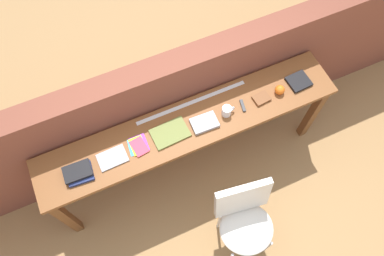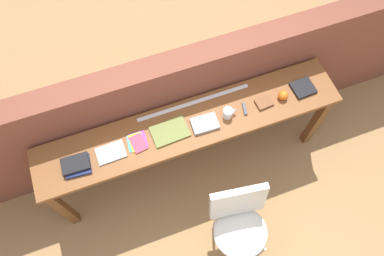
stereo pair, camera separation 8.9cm
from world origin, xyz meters
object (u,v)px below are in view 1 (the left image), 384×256
multitool_folded (243,106)px  leather_journal_brown (261,98)px  book_open_centre (170,133)px  book_repair_rightmost (299,81)px  magazine_cycling (112,158)px  pamphlet_pile_colourful (138,145)px  chair_white_moulded (245,218)px  book_stack_leftmost (79,173)px  mug (227,111)px  sports_ball_small (280,90)px

multitool_folded → leather_journal_brown: leather_journal_brown is taller
book_open_centre → book_repair_rightmost: book_repair_rightmost is taller
magazine_cycling → pamphlet_pile_colourful: (0.21, 0.02, -0.00)m
pamphlet_pile_colourful → multitool_folded: multitool_folded is taller
chair_white_moulded → pamphlet_pile_colourful: bearing=126.1°
book_stack_leftmost → mug: size_ratio=1.94×
book_stack_leftmost → leather_journal_brown: (1.54, 0.01, -0.01)m
mug → sports_ball_small: size_ratio=1.36×
mug → sports_ball_small: (0.48, 0.00, -0.00)m
chair_white_moulded → magazine_cycling: (-0.78, 0.76, 0.36)m
book_stack_leftmost → pamphlet_pile_colourful: book_stack_leftmost is taller
book_open_centre → mug: mug is taller
multitool_folded → sports_ball_small: size_ratio=1.36×
book_open_centre → sports_ball_small: (0.96, -0.02, 0.03)m
chair_white_moulded → leather_journal_brown: 0.97m
chair_white_moulded → leather_journal_brown: leather_journal_brown is taller
mug → leather_journal_brown: size_ratio=0.85×
magazine_cycling → sports_ball_small: (1.44, -0.01, 0.03)m
chair_white_moulded → magazine_cycling: size_ratio=4.08×
magazine_cycling → multitool_folded: (1.10, -0.00, 0.00)m
mug → book_repair_rightmost: bearing=1.6°
chair_white_moulded → book_stack_leftmost: size_ratio=4.17×
leather_journal_brown → book_repair_rightmost: book_repair_rightmost is taller
chair_white_moulded → book_stack_leftmost: book_stack_leftmost is taller
magazine_cycling → multitool_folded: 1.10m
chair_white_moulded → book_open_centre: 0.91m
book_open_centre → leather_journal_brown: (0.80, -0.02, 0.00)m
leather_journal_brown → sports_ball_small: (0.16, -0.00, 0.03)m
book_stack_leftmost → leather_journal_brown: book_stack_leftmost is taller
leather_journal_brown → sports_ball_small: 0.17m
chair_white_moulded → leather_journal_brown: (0.49, 0.76, 0.37)m
pamphlet_pile_colourful → leather_journal_brown: (1.06, -0.02, 0.01)m
book_open_centre → multitool_folded: 0.63m
multitool_folded → book_repair_rightmost: bearing=1.3°
sports_ball_small → magazine_cycling: bearing=179.7°
multitool_folded → sports_ball_small: 0.33m
mug → book_repair_rightmost: 0.68m
book_repair_rightmost → pamphlet_pile_colourful: bearing=176.9°
book_open_centre → leather_journal_brown: bearing=-4.1°
book_open_centre → mug: (0.48, -0.02, 0.04)m
book_open_centre → sports_ball_small: size_ratio=3.53×
pamphlet_pile_colourful → sports_ball_small: 1.22m
mug → pamphlet_pile_colourful: bearing=178.1°
magazine_cycling → sports_ball_small: 1.44m
pamphlet_pile_colourful → leather_journal_brown: leather_journal_brown is taller
pamphlet_pile_colourful → leather_journal_brown: size_ratio=1.39×
magazine_cycling → book_repair_rightmost: (1.63, 0.01, 0.01)m
book_open_centre → magazine_cycling: bearing=178.8°
multitool_folded → leather_journal_brown: size_ratio=0.85×
leather_journal_brown → book_repair_rightmost: bearing=-2.2°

